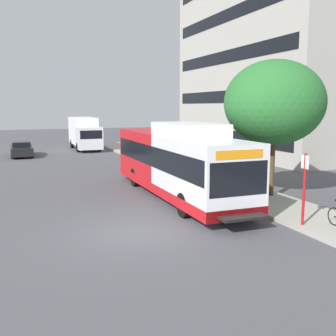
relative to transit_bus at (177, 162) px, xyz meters
name	(u,v)px	position (x,y,z in m)	size (l,w,h in m)	color
ground_plane	(91,190)	(-3.63, 3.19, -1.70)	(120.00, 120.00, 0.00)	#4C4C51
sidewalk_curb	(225,186)	(3.37, 1.19, -1.63)	(3.00, 56.00, 0.14)	#A8A399
transit_bus	(177,162)	(0.00, 0.00, 0.00)	(2.58, 12.25, 3.65)	white
bus_stop_sign_pole	(304,184)	(2.24, -6.45, -0.05)	(0.10, 0.36, 2.60)	red
street_tree_near_stop	(274,103)	(4.11, -1.92, 2.84)	(4.66, 4.66, 6.39)	#4C3823
parked_car_far_lane	(21,149)	(-6.63, 19.70, -1.04)	(1.80, 4.50, 1.33)	black
box_truck_background	(85,132)	(-0.41, 23.53, 0.04)	(2.32, 7.01, 3.25)	silver
apartment_tower_backdrop	(276,0)	(15.69, 14.31, 12.24)	(10.10, 20.98, 27.88)	#ADA89E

